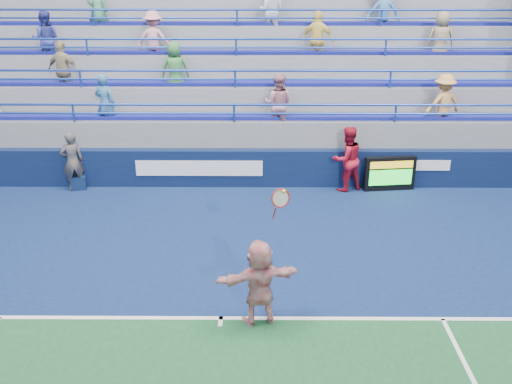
{
  "coord_description": "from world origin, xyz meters",
  "views": [
    {
      "loc": [
        0.7,
        -8.78,
        6.28
      ],
      "look_at": [
        0.64,
        2.5,
        1.5
      ],
      "focal_mm": 40.0,
      "sensor_mm": 36.0,
      "label": 1
    }
  ],
  "objects_px": {
    "tennis_player": "(259,283)",
    "line_judge": "(72,161)",
    "serve_speed_board": "(390,174)",
    "judge_chair": "(79,181)",
    "ball_girl": "(347,159)"
  },
  "relations": [
    {
      "from": "tennis_player",
      "to": "line_judge",
      "type": "relative_size",
      "value": 1.55
    },
    {
      "from": "serve_speed_board",
      "to": "line_judge",
      "type": "xyz_separation_m",
      "value": [
        -8.91,
        -0.01,
        0.35
      ]
    },
    {
      "from": "judge_chair",
      "to": "ball_girl",
      "type": "height_order",
      "value": "ball_girl"
    },
    {
      "from": "judge_chair",
      "to": "serve_speed_board",
      "type": "bearing_deg",
      "value": -0.48
    },
    {
      "from": "tennis_player",
      "to": "ball_girl",
      "type": "relative_size",
      "value": 1.43
    },
    {
      "from": "ball_girl",
      "to": "line_judge",
      "type": "bearing_deg",
      "value": -23.59
    },
    {
      "from": "serve_speed_board",
      "to": "ball_girl",
      "type": "distance_m",
      "value": 1.3
    },
    {
      "from": "judge_chair",
      "to": "tennis_player",
      "type": "xyz_separation_m",
      "value": [
        5.16,
        -6.33,
        0.6
      ]
    },
    {
      "from": "line_judge",
      "to": "ball_girl",
      "type": "xyz_separation_m",
      "value": [
        7.68,
        0.04,
        0.07
      ]
    },
    {
      "from": "tennis_player",
      "to": "ball_girl",
      "type": "bearing_deg",
      "value": 68.77
    },
    {
      "from": "judge_chair",
      "to": "tennis_player",
      "type": "distance_m",
      "value": 8.19
    },
    {
      "from": "serve_speed_board",
      "to": "ball_girl",
      "type": "xyz_separation_m",
      "value": [
        -1.23,
        0.03,
        0.43
      ]
    },
    {
      "from": "judge_chair",
      "to": "ball_girl",
      "type": "bearing_deg",
      "value": -0.36
    },
    {
      "from": "serve_speed_board",
      "to": "tennis_player",
      "type": "xyz_separation_m",
      "value": [
        -3.67,
        -6.26,
        0.33
      ]
    },
    {
      "from": "serve_speed_board",
      "to": "judge_chair",
      "type": "xyz_separation_m",
      "value": [
        -8.83,
        0.07,
        -0.27
      ]
    }
  ]
}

